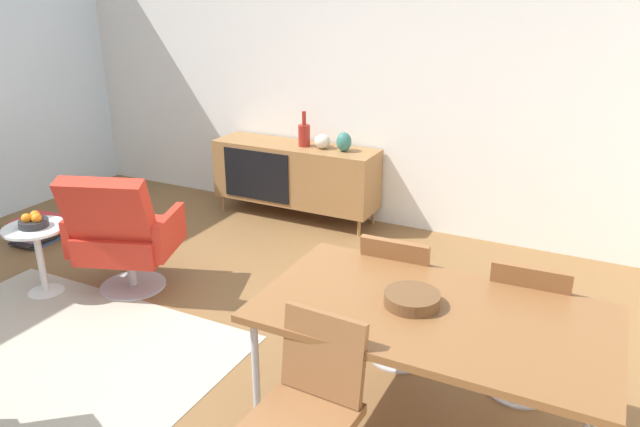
{
  "coord_description": "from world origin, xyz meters",
  "views": [
    {
      "loc": [
        2.07,
        -2.45,
        2.13
      ],
      "look_at": [
        0.59,
        0.5,
        0.85
      ],
      "focal_mm": 33.45,
      "sensor_mm": 36.0,
      "label": 1
    }
  ],
  "objects_px": {
    "vase_sculptural_dark": "(304,134)",
    "side_table_round": "(39,252)",
    "sideboard": "(295,174)",
    "dining_chair_back_right": "(526,322)",
    "dining_chair_front_left": "(309,409)",
    "dining_table": "(433,318)",
    "dining_chair_back_left": "(399,293)",
    "wooden_bowl_on_table": "(412,299)",
    "vase_ceramic_small": "(344,142)",
    "vase_cobalt": "(322,141)",
    "magazine_stack": "(36,230)",
    "lounge_chair_red": "(122,233)",
    "fruit_bowl": "(33,221)"
  },
  "relations": [
    {
      "from": "dining_table",
      "to": "dining_chair_back_right",
      "type": "xyz_separation_m",
      "value": [
        0.35,
        0.56,
        -0.23
      ]
    },
    {
      "from": "vase_cobalt",
      "to": "wooden_bowl_on_table",
      "type": "xyz_separation_m",
      "value": [
        1.65,
        -2.4,
        -0.02
      ]
    },
    {
      "from": "dining_table",
      "to": "fruit_bowl",
      "type": "relative_size",
      "value": 8.0
    },
    {
      "from": "dining_table",
      "to": "lounge_chair_red",
      "type": "xyz_separation_m",
      "value": [
        -2.42,
        0.52,
        -0.23
      ]
    },
    {
      "from": "vase_ceramic_small",
      "to": "dining_chair_front_left",
      "type": "relative_size",
      "value": 0.2
    },
    {
      "from": "sideboard",
      "to": "dining_chair_back_right",
      "type": "distance_m",
      "value": 3.02
    },
    {
      "from": "dining_table",
      "to": "vase_ceramic_small",
      "type": "bearing_deg",
      "value": 122.73
    },
    {
      "from": "dining_chair_front_left",
      "to": "magazine_stack",
      "type": "xyz_separation_m",
      "value": [
        -3.45,
        1.4,
        -0.36
      ]
    },
    {
      "from": "dining_chair_back_left",
      "to": "sideboard",
      "type": "bearing_deg",
      "value": 132.75
    },
    {
      "from": "dining_chair_front_left",
      "to": "dining_table",
      "type": "bearing_deg",
      "value": 58.17
    },
    {
      "from": "lounge_chair_red",
      "to": "side_table_round",
      "type": "xyz_separation_m",
      "value": [
        -0.54,
        -0.29,
        -0.15
      ]
    },
    {
      "from": "wooden_bowl_on_table",
      "to": "fruit_bowl",
      "type": "distance_m",
      "value": 2.87
    },
    {
      "from": "sideboard",
      "to": "wooden_bowl_on_table",
      "type": "xyz_separation_m",
      "value": [
        1.94,
        -2.39,
        0.33
      ]
    },
    {
      "from": "dining_chair_back_right",
      "to": "vase_cobalt",
      "type": "bearing_deg",
      "value": 138.91
    },
    {
      "from": "dining_table",
      "to": "magazine_stack",
      "type": "height_order",
      "value": "dining_table"
    },
    {
      "from": "dining_chair_back_right",
      "to": "dining_table",
      "type": "bearing_deg",
      "value": -122.26
    },
    {
      "from": "dining_table",
      "to": "dining_chair_back_left",
      "type": "xyz_separation_m",
      "value": [
        -0.35,
        0.56,
        -0.23
      ]
    },
    {
      "from": "lounge_chair_red",
      "to": "sideboard",
      "type": "bearing_deg",
      "value": 78.83
    },
    {
      "from": "vase_sculptural_dark",
      "to": "magazine_stack",
      "type": "distance_m",
      "value": 2.52
    },
    {
      "from": "vase_cobalt",
      "to": "vase_sculptural_dark",
      "type": "bearing_deg",
      "value": 180.0
    },
    {
      "from": "dining_table",
      "to": "magazine_stack",
      "type": "xyz_separation_m",
      "value": [
        -3.79,
        0.84,
        -0.59
      ]
    },
    {
      "from": "sideboard",
      "to": "magazine_stack",
      "type": "height_order",
      "value": "sideboard"
    },
    {
      "from": "vase_sculptural_dark",
      "to": "lounge_chair_red",
      "type": "relative_size",
      "value": 0.34
    },
    {
      "from": "vase_ceramic_small",
      "to": "lounge_chair_red",
      "type": "xyz_separation_m",
      "value": [
        -0.88,
        -1.88,
        -0.34
      ]
    },
    {
      "from": "fruit_bowl",
      "to": "magazine_stack",
      "type": "bearing_deg",
      "value": 143.53
    },
    {
      "from": "vase_sculptural_dark",
      "to": "magazine_stack",
      "type": "relative_size",
      "value": 0.8
    },
    {
      "from": "dining_chair_front_left",
      "to": "lounge_chair_red",
      "type": "bearing_deg",
      "value": 152.6
    },
    {
      "from": "dining_table",
      "to": "magazine_stack",
      "type": "distance_m",
      "value": 3.93
    },
    {
      "from": "vase_sculptural_dark",
      "to": "side_table_round",
      "type": "relative_size",
      "value": 0.63
    },
    {
      "from": "sideboard",
      "to": "vase_sculptural_dark",
      "type": "height_order",
      "value": "vase_sculptural_dark"
    },
    {
      "from": "vase_cobalt",
      "to": "dining_table",
      "type": "relative_size",
      "value": 0.09
    },
    {
      "from": "dining_table",
      "to": "dining_chair_back_right",
      "type": "height_order",
      "value": "dining_chair_back_right"
    },
    {
      "from": "sideboard",
      "to": "vase_ceramic_small",
      "type": "relative_size",
      "value": 9.25
    },
    {
      "from": "side_table_round",
      "to": "sideboard",
      "type": "bearing_deg",
      "value": 67.14
    },
    {
      "from": "wooden_bowl_on_table",
      "to": "vase_cobalt",
      "type": "bearing_deg",
      "value": 124.62
    },
    {
      "from": "dining_chair_back_right",
      "to": "magazine_stack",
      "type": "height_order",
      "value": "dining_chair_back_right"
    },
    {
      "from": "wooden_bowl_on_table",
      "to": "dining_chair_front_left",
      "type": "xyz_separation_m",
      "value": [
        -0.24,
        -0.56,
        -0.3
      ]
    },
    {
      "from": "dining_chair_front_left",
      "to": "side_table_round",
      "type": "bearing_deg",
      "value": 163.23
    },
    {
      "from": "fruit_bowl",
      "to": "side_table_round",
      "type": "bearing_deg",
      "value": -66.54
    },
    {
      "from": "vase_sculptural_dark",
      "to": "vase_ceramic_small",
      "type": "distance_m",
      "value": 0.4
    },
    {
      "from": "vase_ceramic_small",
      "to": "dining_table",
      "type": "bearing_deg",
      "value": -57.27
    },
    {
      "from": "wooden_bowl_on_table",
      "to": "magazine_stack",
      "type": "relative_size",
      "value": 0.64
    },
    {
      "from": "dining_chair_front_left",
      "to": "dining_chair_back_left",
      "type": "xyz_separation_m",
      "value": [
        -0.0,
        1.12,
        0.0
      ]
    },
    {
      "from": "vase_ceramic_small",
      "to": "dining_chair_back_right",
      "type": "height_order",
      "value": "vase_ceramic_small"
    },
    {
      "from": "dining_chair_back_right",
      "to": "dining_chair_front_left",
      "type": "distance_m",
      "value": 1.32
    },
    {
      "from": "vase_ceramic_small",
      "to": "wooden_bowl_on_table",
      "type": "xyz_separation_m",
      "value": [
        1.44,
        -2.4,
        -0.04
      ]
    },
    {
      "from": "sideboard",
      "to": "dining_chair_back_left",
      "type": "bearing_deg",
      "value": -47.25
    },
    {
      "from": "lounge_chair_red",
      "to": "magazine_stack",
      "type": "height_order",
      "value": "lounge_chair_red"
    },
    {
      "from": "vase_sculptural_dark",
      "to": "sideboard",
      "type": "bearing_deg",
      "value": -178.94
    },
    {
      "from": "wooden_bowl_on_table",
      "to": "fruit_bowl",
      "type": "bearing_deg",
      "value": 175.46
    }
  ]
}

